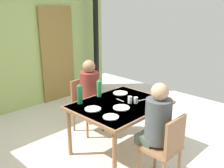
% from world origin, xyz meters
% --- Properties ---
extents(ground_plane, '(6.57, 6.57, 0.00)m').
position_xyz_m(ground_plane, '(0.00, 0.00, 0.00)').
color(ground_plane, silver).
extents(wall_back, '(4.77, 0.10, 2.53)m').
position_xyz_m(wall_back, '(0.00, 2.53, 1.27)').
color(wall_back, '#A4BE6B').
rests_on(wall_back, ground_plane).
extents(door_wooden, '(0.80, 0.05, 2.00)m').
position_xyz_m(door_wooden, '(1.04, 2.45, 1.00)').
color(door_wooden, olive).
rests_on(door_wooden, ground_plane).
extents(stove_pipe_column, '(0.12, 0.12, 2.53)m').
position_xyz_m(stove_pipe_column, '(1.92, 2.18, 1.27)').
color(stove_pipe_column, black).
rests_on(stove_pipe_column, ground_plane).
extents(dining_table, '(1.25, 1.00, 0.73)m').
position_xyz_m(dining_table, '(0.37, 0.02, 0.66)').
color(dining_table, '#986846').
rests_on(dining_table, ground_plane).
extents(chair_near_diner, '(0.40, 0.40, 0.87)m').
position_xyz_m(chair_near_diner, '(0.22, -0.83, 0.50)').
color(chair_near_diner, '#986846').
rests_on(chair_near_diner, ground_plane).
extents(chair_far_diner, '(0.40, 0.40, 0.87)m').
position_xyz_m(chair_far_diner, '(0.46, 0.88, 0.50)').
color(chair_far_diner, '#986846').
rests_on(chair_far_diner, ground_plane).
extents(person_near_diner, '(0.30, 0.37, 0.77)m').
position_xyz_m(person_near_diner, '(0.22, -0.69, 0.78)').
color(person_near_diner, '#4D5B4F').
rests_on(person_near_diner, ground_plane).
extents(person_far_diner, '(0.30, 0.37, 0.77)m').
position_xyz_m(person_far_diner, '(0.46, 0.74, 0.78)').
color(person_far_diner, brown).
rests_on(person_far_diner, ground_plane).
extents(water_bottle_green_near, '(0.07, 0.07, 0.27)m').
position_xyz_m(water_bottle_green_near, '(0.37, 0.44, 0.86)').
color(water_bottle_green_near, green).
rests_on(water_bottle_green_near, dining_table).
extents(water_bottle_green_far, '(0.08, 0.08, 0.29)m').
position_xyz_m(water_bottle_green_far, '(0.00, 0.42, 0.87)').
color(water_bottle_green_far, '#237C49').
rests_on(water_bottle_green_far, dining_table).
extents(dinner_plate_near_left, '(0.22, 0.22, 0.01)m').
position_xyz_m(dinner_plate_near_left, '(0.69, 0.30, 0.74)').
color(dinner_plate_near_left, white).
rests_on(dinner_plate_near_left, dining_table).
extents(dinner_plate_near_right, '(0.22, 0.22, 0.01)m').
position_xyz_m(dinner_plate_near_right, '(0.27, -0.10, 0.74)').
color(dinner_plate_near_right, white).
rests_on(dinner_plate_near_right, dining_table).
extents(dinner_plate_far_center, '(0.21, 0.21, 0.01)m').
position_xyz_m(dinner_plate_far_center, '(-0.02, 0.14, 0.74)').
color(dinner_plate_far_center, white).
rests_on(dinner_plate_far_center, dining_table).
extents(dinner_plate_far_side, '(0.20, 0.20, 0.01)m').
position_xyz_m(dinner_plate_far_side, '(-0.03, -0.20, 0.74)').
color(dinner_plate_far_side, white).
rests_on(dinner_plate_far_side, dining_table).
extents(drinking_glass_by_near_diner, '(0.06, 0.06, 0.10)m').
position_xyz_m(drinking_glass_by_near_diner, '(0.49, -0.06, 0.78)').
color(drinking_glass_by_near_diner, silver).
rests_on(drinking_glass_by_near_diner, dining_table).
extents(drinking_glass_by_far_diner, '(0.06, 0.06, 0.09)m').
position_xyz_m(drinking_glass_by_far_diner, '(0.54, -0.12, 0.78)').
color(drinking_glass_by_far_diner, silver).
rests_on(drinking_glass_by_far_diner, dining_table).
extents(cutlery_knife_near, '(0.09, 0.14, 0.00)m').
position_xyz_m(cutlery_knife_near, '(0.56, -0.37, 0.73)').
color(cutlery_knife_near, silver).
rests_on(cutlery_knife_near, dining_table).
extents(cutlery_fork_near, '(0.15, 0.06, 0.00)m').
position_xyz_m(cutlery_fork_near, '(0.68, -0.11, 0.73)').
color(cutlery_fork_near, silver).
rests_on(cutlery_fork_near, dining_table).
extents(cutlery_knife_far, '(0.03, 0.15, 0.00)m').
position_xyz_m(cutlery_knife_far, '(0.47, 0.10, 0.73)').
color(cutlery_knife_far, silver).
rests_on(cutlery_knife_far, dining_table).
extents(cutlery_fork_far, '(0.13, 0.10, 0.00)m').
position_xyz_m(cutlery_fork_far, '(0.80, -0.31, 0.73)').
color(cutlery_fork_far, silver).
rests_on(cutlery_fork_far, dining_table).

